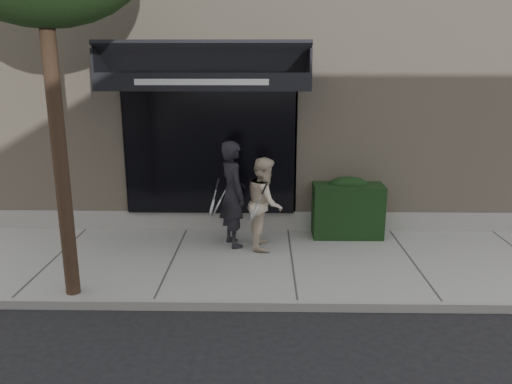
{
  "coord_description": "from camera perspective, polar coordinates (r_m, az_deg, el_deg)",
  "views": [
    {
      "loc": [
        -0.46,
        -7.81,
        3.32
      ],
      "look_at": [
        -0.61,
        0.6,
        1.13
      ],
      "focal_mm": 35.0,
      "sensor_mm": 36.0,
      "label": 1
    }
  ],
  "objects": [
    {
      "name": "sidewalk",
      "position": [
        8.48,
        4.11,
        -8.06
      ],
      "size": [
        20.0,
        3.0,
        0.12
      ],
      "primitive_type": "cube",
      "color": "gray",
      "rests_on": "ground"
    },
    {
      "name": "building_facade",
      "position": [
        12.79,
        3.13,
        11.96
      ],
      "size": [
        14.3,
        8.04,
        5.64
      ],
      "color": "tan",
      "rests_on": "ground"
    },
    {
      "name": "ground",
      "position": [
        8.5,
        4.1,
        -8.43
      ],
      "size": [
        80.0,
        80.0,
        0.0
      ],
      "primitive_type": "plane",
      "color": "black",
      "rests_on": "ground"
    },
    {
      "name": "pedestrian_front",
      "position": [
        8.8,
        -2.67,
        -0.24
      ],
      "size": [
        0.8,
        0.84,
        1.9
      ],
      "color": "black",
      "rests_on": "sidewalk"
    },
    {
      "name": "pedestrian_back",
      "position": [
        8.76,
        1.0,
        -1.24
      ],
      "size": [
        0.63,
        0.89,
        1.62
      ],
      "color": "beige",
      "rests_on": "sidewalk"
    },
    {
      "name": "hedge",
      "position": [
        9.57,
        10.38,
        -1.79
      ],
      "size": [
        1.3,
        0.7,
        1.14
      ],
      "color": "black",
      "rests_on": "sidewalk"
    },
    {
      "name": "curb",
      "position": [
        7.07,
        4.77,
        -12.83
      ],
      "size": [
        20.0,
        0.1,
        0.14
      ],
      "primitive_type": "cube",
      "color": "gray",
      "rests_on": "ground"
    }
  ]
}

